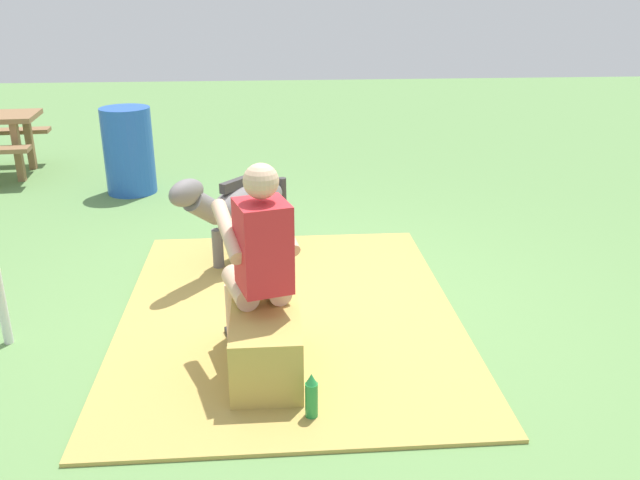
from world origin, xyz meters
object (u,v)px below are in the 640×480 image
hay_bale (266,344)px  water_barrel (129,151)px  person_seated (259,257)px  pony_standing (241,205)px  soda_bottle (312,398)px

hay_bale → water_barrel: size_ratio=0.82×
hay_bale → person_seated: (0.16, 0.03, 0.49)m
pony_standing → person_seated: bearing=-173.9°
soda_bottle → water_barrel: 4.67m
pony_standing → soda_bottle: bearing=-168.7°
person_seated → pony_standing: person_seated is taller
hay_bale → water_barrel: water_barrel is taller
soda_bottle → person_seated: bearing=23.2°
pony_standing → water_barrel: (2.17, 1.30, -0.05)m
person_seated → soda_bottle: (-0.62, -0.27, -0.56)m
hay_bale → pony_standing: 1.73m
hay_bale → person_seated: person_seated is taller
hay_bale → person_seated: bearing=10.8°
soda_bottle → water_barrel: water_barrel is taller
hay_bale → soda_bottle: hay_bale is taller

